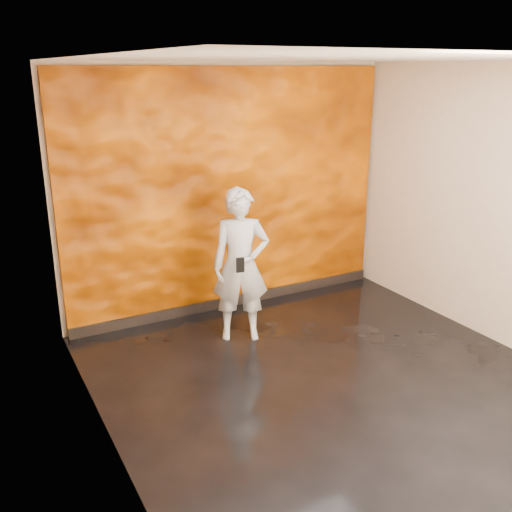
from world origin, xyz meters
name	(u,v)px	position (x,y,z in m)	size (l,w,h in m)	color
room	(332,232)	(0.00, 0.00, 1.40)	(4.02, 4.02, 2.81)	black
feature_wall	(231,192)	(0.00, 1.96, 1.38)	(3.90, 0.06, 2.75)	orange
baseboard	(234,300)	(0.00, 1.92, 0.06)	(3.90, 0.04, 0.12)	black
man	(241,265)	(-0.31, 1.13, 0.80)	(0.59, 0.38, 1.61)	#999DA8
phone	(240,265)	(-0.42, 0.91, 0.89)	(0.08, 0.02, 0.15)	black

